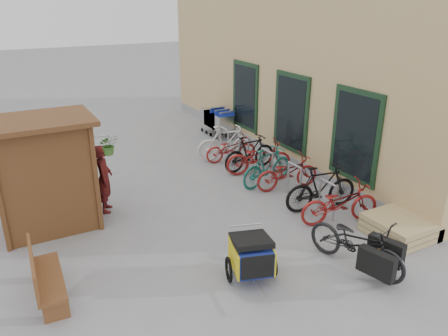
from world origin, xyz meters
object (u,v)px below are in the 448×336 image
bike_7 (226,143)px  bike_4 (259,158)px  pallet_stack (398,228)px  cargo_bike (358,244)px  bike_3 (267,167)px  kiosk (38,160)px  bike_0 (340,203)px  shopping_carts (216,119)px  bike_5 (250,153)px  bike_6 (231,149)px  person_kiosk (104,179)px  bike_2 (287,173)px  child_trailer (251,254)px  bike_1 (321,188)px  bench (43,276)px

bike_7 → bike_4: bearing=-158.2°
pallet_stack → cargo_bike: (-1.56, -0.42, 0.29)m
pallet_stack → bike_3: (-0.86, 3.54, 0.30)m
bike_7 → kiosk: bearing=120.7°
pallet_stack → bike_0: bike_0 is taller
pallet_stack → bike_7: (-0.90, 5.71, 0.33)m
shopping_carts → bike_5: (-0.69, -3.36, -0.11)m
bike_5 → bike_6: bearing=6.5°
cargo_bike → bike_7: bearing=69.8°
person_kiosk → bike_2: person_kiosk is taller
bike_4 → child_trailer: bearing=163.9°
bike_6 → bike_7: size_ratio=0.86×
kiosk → bike_6: bearing=16.9°
bike_1 → bike_4: bike_1 is taller
person_kiosk → shopping_carts: bearing=-32.9°
kiosk → child_trailer: size_ratio=1.68×
kiosk → bike_7: bearing=18.8°
bike_3 → bike_6: 1.99m
bike_4 → bike_5: size_ratio=1.08×
shopping_carts → bike_6: shopping_carts is taller
pallet_stack → shopping_carts: bearing=90.0°
cargo_bike → bike_5: size_ratio=1.21×
person_kiosk → bike_7: bearing=-49.9°
bike_1 → bike_2: bike_1 is taller
shopping_carts → bike_0: shopping_carts is taller
pallet_stack → bike_5: 4.76m
bike_3 → bike_7: bearing=-10.3°
bike_3 → bike_5: (0.18, 1.16, -0.00)m
person_kiosk → bike_0: size_ratio=0.89×
child_trailer → cargo_bike: 1.96m
bike_0 → bike_3: size_ratio=1.06×
bike_1 → bike_2: 1.33m
child_trailer → cargo_bike: bearing=-2.9°
kiosk → bike_1: 6.17m
bike_3 → bike_6: bike_3 is taller
child_trailer → bike_0: 2.87m
cargo_bike → bike_4: size_ratio=1.11×
bike_3 → bike_5: size_ratio=1.00×
bench → bike_3: (5.81, 2.23, 0.04)m
shopping_carts → cargo_bike: 8.63m
shopping_carts → cargo_bike: shopping_carts is taller
cargo_bike → bike_2: 3.64m
bike_0 → bike_3: 2.50m
person_kiosk → bike_0: (4.32, -3.02, -0.32)m
kiosk → bike_6: size_ratio=1.61×
bike_0 → kiosk: bearing=77.9°
bike_2 → bike_6: (-0.28, 2.44, -0.04)m
bike_3 → bike_6: bearing=-12.0°
bike_4 → person_kiosk: bearing=110.9°
pallet_stack → bike_6: (-0.84, 5.52, 0.20)m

